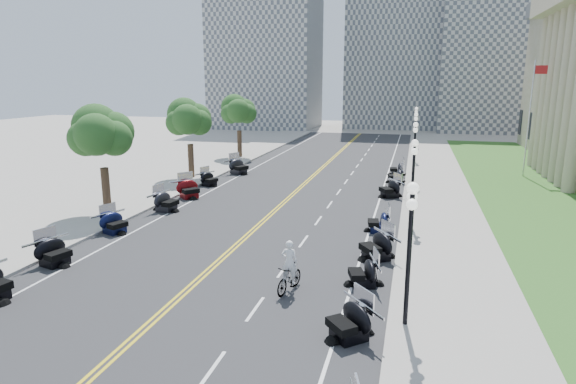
% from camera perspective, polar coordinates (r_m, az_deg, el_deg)
% --- Properties ---
extents(ground, '(160.00, 160.00, 0.00)m').
position_cam_1_polar(ground, '(26.38, -4.97, -5.28)').
color(ground, gray).
extents(road, '(16.00, 90.00, 0.01)m').
position_cam_1_polar(road, '(35.59, 0.44, -0.41)').
color(road, '#333335').
rests_on(road, ground).
extents(centerline_yellow_a, '(0.12, 90.00, 0.00)m').
position_cam_1_polar(centerline_yellow_a, '(35.62, 0.25, -0.38)').
color(centerline_yellow_a, yellow).
rests_on(centerline_yellow_a, road).
extents(centerline_yellow_b, '(0.12, 90.00, 0.00)m').
position_cam_1_polar(centerline_yellow_b, '(35.56, 0.63, -0.41)').
color(centerline_yellow_b, yellow).
rests_on(centerline_yellow_b, road).
extents(edge_line_north, '(0.12, 90.00, 0.00)m').
position_cam_1_polar(edge_line_north, '(34.61, 10.76, -1.01)').
color(edge_line_north, white).
rests_on(edge_line_north, road).
extents(edge_line_south, '(0.12, 90.00, 0.00)m').
position_cam_1_polar(edge_line_south, '(37.64, -9.04, 0.18)').
color(edge_line_south, white).
rests_on(edge_line_south, road).
extents(lane_dash_3, '(0.12, 2.00, 0.00)m').
position_cam_1_polar(lane_dash_3, '(15.16, -9.03, -20.08)').
color(lane_dash_3, white).
rests_on(lane_dash_3, road).
extents(lane_dash_4, '(0.12, 2.00, 0.00)m').
position_cam_1_polar(lane_dash_4, '(18.39, -3.90, -13.64)').
color(lane_dash_4, white).
rests_on(lane_dash_4, road).
extents(lane_dash_5, '(0.12, 2.00, 0.00)m').
position_cam_1_polar(lane_dash_5, '(21.88, -0.52, -9.12)').
color(lane_dash_5, white).
rests_on(lane_dash_5, road).
extents(lane_dash_6, '(0.12, 2.00, 0.00)m').
position_cam_1_polar(lane_dash_6, '(25.52, 1.85, -5.85)').
color(lane_dash_6, white).
rests_on(lane_dash_6, road).
extents(lane_dash_7, '(0.12, 2.00, 0.00)m').
position_cam_1_polar(lane_dash_7, '(29.25, 3.61, -3.39)').
color(lane_dash_7, white).
rests_on(lane_dash_7, road).
extents(lane_dash_8, '(0.12, 2.00, 0.00)m').
position_cam_1_polar(lane_dash_8, '(33.05, 4.96, -1.49)').
color(lane_dash_8, white).
rests_on(lane_dash_8, road).
extents(lane_dash_9, '(0.12, 2.00, 0.00)m').
position_cam_1_polar(lane_dash_9, '(36.88, 6.03, 0.01)').
color(lane_dash_9, white).
rests_on(lane_dash_9, road).
extents(lane_dash_10, '(0.12, 2.00, 0.00)m').
position_cam_1_polar(lane_dash_10, '(40.75, 6.90, 1.23)').
color(lane_dash_10, white).
rests_on(lane_dash_10, road).
extents(lane_dash_11, '(0.12, 2.00, 0.00)m').
position_cam_1_polar(lane_dash_11, '(44.65, 7.62, 2.24)').
color(lane_dash_11, white).
rests_on(lane_dash_11, road).
extents(lane_dash_12, '(0.12, 2.00, 0.00)m').
position_cam_1_polar(lane_dash_12, '(48.56, 8.22, 3.08)').
color(lane_dash_12, white).
rests_on(lane_dash_12, road).
extents(lane_dash_13, '(0.12, 2.00, 0.00)m').
position_cam_1_polar(lane_dash_13, '(52.48, 8.73, 3.80)').
color(lane_dash_13, white).
rests_on(lane_dash_13, road).
extents(lane_dash_14, '(0.12, 2.00, 0.00)m').
position_cam_1_polar(lane_dash_14, '(56.41, 9.17, 4.42)').
color(lane_dash_14, white).
rests_on(lane_dash_14, road).
extents(lane_dash_15, '(0.12, 2.00, 0.00)m').
position_cam_1_polar(lane_dash_15, '(60.36, 9.56, 4.96)').
color(lane_dash_15, white).
rests_on(lane_dash_15, road).
extents(lane_dash_16, '(0.12, 2.00, 0.00)m').
position_cam_1_polar(lane_dash_16, '(64.31, 9.90, 5.43)').
color(lane_dash_16, white).
rests_on(lane_dash_16, road).
extents(lane_dash_17, '(0.12, 2.00, 0.00)m').
position_cam_1_polar(lane_dash_17, '(68.26, 10.20, 5.85)').
color(lane_dash_17, white).
rests_on(lane_dash_17, road).
extents(lane_dash_18, '(0.12, 2.00, 0.00)m').
position_cam_1_polar(lane_dash_18, '(72.22, 10.47, 6.22)').
color(lane_dash_18, white).
rests_on(lane_dash_18, road).
extents(lane_dash_19, '(0.12, 2.00, 0.00)m').
position_cam_1_polar(lane_dash_19, '(76.19, 10.71, 6.55)').
color(lane_dash_19, white).
rests_on(lane_dash_19, road).
extents(sidewalk_north, '(5.00, 90.00, 0.15)m').
position_cam_1_polar(sidewalk_north, '(34.59, 17.55, -1.30)').
color(sidewalk_north, '#9E9991').
rests_on(sidewalk_north, ground).
extents(sidewalk_south, '(5.00, 90.00, 0.15)m').
position_cam_1_polar(sidewalk_south, '(39.44, -14.51, 0.61)').
color(sidewalk_south, '#9E9991').
rests_on(sidewalk_south, ground).
extents(lawn, '(9.00, 60.00, 0.10)m').
position_cam_1_polar(lawn, '(43.29, 26.38, 0.70)').
color(lawn, '#356023').
rests_on(lawn, ground).
extents(distant_block_a, '(18.00, 14.00, 26.00)m').
position_cam_1_polar(distant_block_a, '(89.71, -2.59, 16.00)').
color(distant_block_a, gray).
rests_on(distant_block_a, ground).
extents(distant_block_b, '(16.00, 12.00, 30.00)m').
position_cam_1_polar(distant_block_b, '(91.92, 12.42, 16.90)').
color(distant_block_b, gray).
rests_on(distant_block_b, ground).
extents(distant_block_c, '(20.00, 14.00, 22.00)m').
position_cam_1_polar(distant_block_c, '(89.61, 24.10, 13.65)').
color(distant_block_c, gray).
rests_on(distant_block_c, ground).
extents(street_lamp_1, '(0.50, 1.20, 4.90)m').
position_cam_1_polar(street_lamp_1, '(16.54, 14.13, -7.37)').
color(street_lamp_1, black).
rests_on(street_lamp_1, sidewalk_north).
extents(street_lamp_2, '(0.50, 1.20, 4.90)m').
position_cam_1_polar(street_lamp_2, '(28.12, 14.54, 0.98)').
color(street_lamp_2, black).
rests_on(street_lamp_2, sidewalk_north).
extents(street_lamp_3, '(0.50, 1.20, 4.90)m').
position_cam_1_polar(street_lamp_3, '(39.95, 14.71, 4.43)').
color(street_lamp_3, black).
rests_on(street_lamp_3, sidewalk_north).
extents(street_lamp_4, '(0.50, 1.20, 4.90)m').
position_cam_1_polar(street_lamp_4, '(51.86, 14.81, 6.30)').
color(street_lamp_4, black).
rests_on(street_lamp_4, sidewalk_north).
extents(street_lamp_5, '(0.50, 1.20, 4.90)m').
position_cam_1_polar(street_lamp_5, '(63.80, 14.86, 7.47)').
color(street_lamp_5, black).
rests_on(street_lamp_5, sidewalk_north).
extents(flagpole, '(1.10, 0.20, 10.00)m').
position_cam_1_polar(flagpole, '(46.64, 26.65, 7.63)').
color(flagpole, silver).
rests_on(flagpole, ground).
extents(tree_2, '(4.80, 4.80, 9.20)m').
position_cam_1_polar(tree_2, '(31.77, -21.21, 5.79)').
color(tree_2, '#235619').
rests_on(tree_2, sidewalk_south).
extents(tree_3, '(4.80, 4.80, 9.20)m').
position_cam_1_polar(tree_3, '(42.03, -11.61, 7.95)').
color(tree_3, '#235619').
rests_on(tree_3, sidewalk_south).
extents(tree_4, '(4.80, 4.80, 9.20)m').
position_cam_1_polar(tree_4, '(53.03, -5.84, 9.13)').
color(tree_4, '#235619').
rests_on(tree_4, sidewalk_south).
extents(motorcycle_n_3, '(2.71, 2.71, 1.34)m').
position_cam_1_polar(motorcycle_n_3, '(16.31, 7.27, -14.78)').
color(motorcycle_n_3, black).
rests_on(motorcycle_n_3, road).
extents(motorcycle_n_4, '(2.23, 2.23, 1.25)m').
position_cam_1_polar(motorcycle_n_4, '(20.27, 8.92, -9.27)').
color(motorcycle_n_4, black).
rests_on(motorcycle_n_4, road).
extents(motorcycle_n_5, '(2.87, 2.87, 1.44)m').
position_cam_1_polar(motorcycle_n_5, '(23.19, 10.44, -6.17)').
color(motorcycle_n_5, black).
rests_on(motorcycle_n_5, road).
extents(motorcycle_n_6, '(2.10, 2.10, 1.29)m').
position_cam_1_polar(motorcycle_n_6, '(27.37, 10.72, -3.37)').
color(motorcycle_n_6, black).
rests_on(motorcycle_n_6, road).
extents(motorcycle_n_8, '(2.77, 2.77, 1.41)m').
position_cam_1_polar(motorcycle_n_8, '(35.68, 12.01, 0.49)').
color(motorcycle_n_8, black).
rests_on(motorcycle_n_8, road).
extents(motorcycle_n_9, '(2.18, 2.18, 1.32)m').
position_cam_1_polar(motorcycle_n_9, '(40.86, 12.66, 1.96)').
color(motorcycle_n_9, black).
rests_on(motorcycle_n_9, road).
extents(motorcycle_n_10, '(2.09, 2.09, 1.32)m').
position_cam_1_polar(motorcycle_n_10, '(44.28, 12.80, 2.79)').
color(motorcycle_n_10, black).
rests_on(motorcycle_n_10, road).
extents(motorcycle_s_4, '(2.45, 2.45, 1.38)m').
position_cam_1_polar(motorcycle_s_4, '(24.59, -26.01, -6.28)').
color(motorcycle_s_4, black).
rests_on(motorcycle_s_4, road).
extents(motorcycle_s_5, '(2.40, 2.40, 1.30)m').
position_cam_1_polar(motorcycle_s_5, '(28.37, -19.91, -3.34)').
color(motorcycle_s_5, black).
rests_on(motorcycle_s_5, road).
extents(motorcycle_s_6, '(2.32, 2.32, 1.42)m').
position_cam_1_polar(motorcycle_s_6, '(32.13, -14.25, -0.99)').
color(motorcycle_s_6, black).
rests_on(motorcycle_s_6, road).
extents(motorcycle_s_7, '(2.97, 2.97, 1.47)m').
position_cam_1_polar(motorcycle_s_7, '(35.40, -11.67, 0.46)').
color(motorcycle_s_7, '#590A0C').
rests_on(motorcycle_s_7, road).
extents(motorcycle_s_8, '(2.35, 2.35, 1.25)m').
position_cam_1_polar(motorcycle_s_8, '(39.24, -9.33, 1.61)').
color(motorcycle_s_8, black).
rests_on(motorcycle_s_8, road).
extents(motorcycle_s_9, '(2.96, 2.96, 1.54)m').
position_cam_1_polar(motorcycle_s_9, '(43.95, -5.86, 3.12)').
color(motorcycle_s_9, black).
rests_on(motorcycle_s_9, road).
extents(bicycle, '(1.00, 1.97, 1.14)m').
position_cam_1_polar(bicycle, '(19.51, 0.16, -10.18)').
color(bicycle, '#A51414').
rests_on(bicycle, road).
extents(cyclist_rider, '(0.66, 0.43, 1.81)m').
position_cam_1_polar(cyclist_rider, '(18.98, 0.16, -6.08)').
color(cyclist_rider, silver).
rests_on(cyclist_rider, bicycle).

